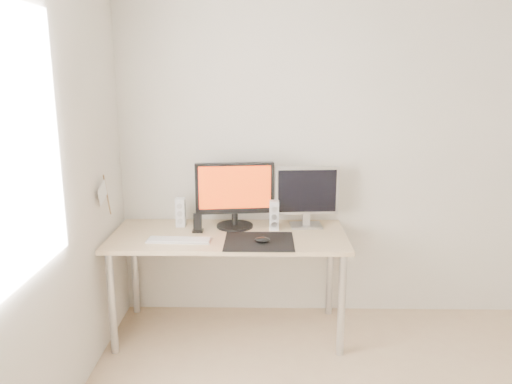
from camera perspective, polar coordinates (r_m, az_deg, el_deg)
name	(u,v)px	position (r m, az deg, el deg)	size (l,w,h in m)	color
wall_back	(359,151)	(3.71, 11.68, 4.65)	(3.50, 3.50, 0.00)	white
mousepad	(259,241)	(3.26, 0.35, -5.67)	(0.45, 0.40, 0.00)	black
mouse	(262,240)	(3.22, 0.71, -5.51)	(0.10, 0.06, 0.04)	black
desk	(229,245)	(3.44, -3.12, -6.04)	(1.60, 0.70, 0.73)	#D1B587
main_monitor	(235,193)	(3.49, -2.44, -0.06)	(0.55, 0.29, 0.47)	black
second_monitor	(307,194)	(3.53, 5.82, -0.20)	(0.45, 0.18, 0.43)	silver
speaker_left	(181,212)	(3.60, -8.60, -2.31)	(0.07, 0.08, 0.21)	white
speaker_right	(274,215)	(3.48, 2.08, -2.67)	(0.07, 0.08, 0.21)	white
keyboard	(179,240)	(3.30, -8.77, -5.45)	(0.43, 0.14, 0.02)	#B6B6B9
phone_dock	(198,226)	(3.47, -6.67, -3.92)	(0.07, 0.06, 0.13)	black
pennant	(104,193)	(3.35, -16.98, -0.11)	(0.01, 0.23, 0.29)	#A57F54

